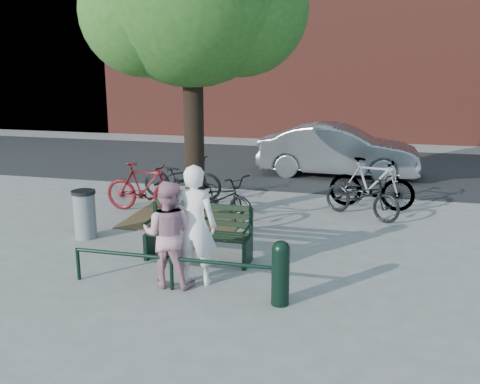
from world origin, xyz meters
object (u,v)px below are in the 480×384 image
(park_bench, at_px, (200,231))
(bicycle_c, at_px, (219,197))
(person_right, at_px, (168,234))
(bollard, at_px, (281,271))
(parked_car, at_px, (338,151))
(litter_bin, at_px, (85,214))
(person_left, at_px, (195,225))

(park_bench, relative_size, bicycle_c, 0.90)
(person_right, distance_m, bollard, 1.74)
(person_right, bearing_deg, parked_car, -106.39)
(litter_bin, xyz_separation_m, bicycle_c, (2.13, 1.60, 0.05))
(litter_bin, bearing_deg, person_left, -28.91)
(litter_bin, height_order, parked_car, parked_car)
(park_bench, relative_size, person_right, 1.11)
(person_left, bearing_deg, parked_car, -102.22)
(bicycle_c, bearing_deg, bollard, -120.85)
(park_bench, xyz_separation_m, litter_bin, (-2.42, 0.52, -0.02))
(bollard, relative_size, bicycle_c, 0.47)
(person_right, height_order, litter_bin, person_right)
(park_bench, xyz_separation_m, bicycle_c, (-0.28, 2.12, 0.03))
(park_bench, height_order, bicycle_c, bicycle_c)
(person_left, height_order, bollard, person_left)
(litter_bin, height_order, bicycle_c, bicycle_c)
(park_bench, bearing_deg, person_left, -75.13)
(parked_car, bearing_deg, bicycle_c, 160.13)
(person_left, bearing_deg, bicycle_c, -82.03)
(bollard, bearing_deg, person_left, 163.16)
(person_right, distance_m, bicycle_c, 3.27)
(park_bench, relative_size, parked_car, 0.39)
(person_right, relative_size, bollard, 1.73)
(park_bench, height_order, parked_car, parked_car)
(person_right, distance_m, litter_bin, 2.87)
(person_right, bearing_deg, bollard, 168.25)
(park_bench, height_order, person_right, person_right)
(bollard, xyz_separation_m, bicycle_c, (-1.88, 3.48, 0.02))
(person_right, xyz_separation_m, litter_bin, (-2.32, 1.65, -0.33))
(person_right, xyz_separation_m, bicycle_c, (-0.19, 3.25, -0.28))
(park_bench, bearing_deg, parked_car, 76.43)
(bicycle_c, bearing_deg, park_bench, -141.68)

